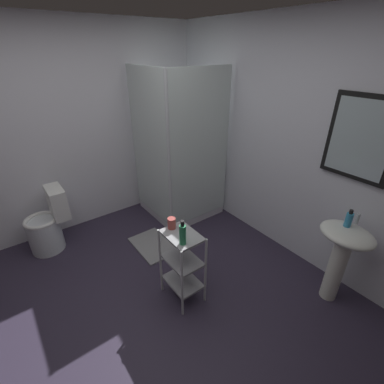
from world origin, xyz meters
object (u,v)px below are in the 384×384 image
(toilet, at_px, (48,226))
(rinse_cup, at_px, (172,223))
(body_wash_bottle_green, at_px, (183,234))
(hand_soap_bottle, at_px, (349,219))
(shower_stall, at_px, (178,185))
(storage_cart, at_px, (182,261))
(bath_mat, at_px, (153,245))
(pedestal_sink, at_px, (342,250))

(toilet, relative_size, rinse_cup, 7.42)
(body_wash_bottle_green, bearing_deg, hand_soap_bottle, 59.19)
(shower_stall, xyz_separation_m, storage_cart, (1.26, -0.82, -0.03))
(rinse_cup, bearing_deg, bath_mat, 167.96)
(hand_soap_bottle, distance_m, bath_mat, 2.14)
(hand_soap_bottle, height_order, bath_mat, hand_soap_bottle)
(hand_soap_bottle, bearing_deg, bath_mat, -148.58)
(toilet, distance_m, storage_cart, 1.77)
(pedestal_sink, xyz_separation_m, toilet, (-2.42, -1.99, -0.26))
(storage_cart, relative_size, hand_soap_bottle, 4.55)
(pedestal_sink, relative_size, hand_soap_bottle, 4.98)
(body_wash_bottle_green, bearing_deg, pedestal_sink, 57.82)
(shower_stall, xyz_separation_m, hand_soap_bottle, (2.10, 0.34, 0.42))
(body_wash_bottle_green, relative_size, bath_mat, 0.37)
(shower_stall, xyz_separation_m, rinse_cup, (1.13, -0.83, 0.33))
(pedestal_sink, height_order, toilet, pedestal_sink)
(hand_soap_bottle, distance_m, rinse_cup, 1.52)
(storage_cart, relative_size, body_wash_bottle_green, 3.31)
(pedestal_sink, xyz_separation_m, storage_cart, (-0.86, -1.14, -0.14))
(pedestal_sink, height_order, bath_mat, pedestal_sink)
(shower_stall, relative_size, body_wash_bottle_green, 8.95)
(rinse_cup, bearing_deg, pedestal_sink, 49.26)
(rinse_cup, xyz_separation_m, bath_mat, (-0.71, 0.15, -0.78))
(storage_cart, xyz_separation_m, bath_mat, (-0.84, 0.14, -0.43))
(toilet, bearing_deg, storage_cart, 28.62)
(body_wash_bottle_green, height_order, bath_mat, body_wash_bottle_green)
(body_wash_bottle_green, height_order, rinse_cup, body_wash_bottle_green)
(pedestal_sink, xyz_separation_m, hand_soap_bottle, (-0.03, 0.02, 0.30))
(hand_soap_bottle, height_order, rinse_cup, hand_soap_bottle)
(body_wash_bottle_green, bearing_deg, storage_cart, 149.11)
(shower_stall, height_order, body_wash_bottle_green, shower_stall)
(shower_stall, bearing_deg, rinse_cup, -36.38)
(pedestal_sink, bearing_deg, rinse_cup, -130.74)
(shower_stall, distance_m, body_wash_bottle_green, 1.67)
(shower_stall, relative_size, pedestal_sink, 2.47)
(rinse_cup, distance_m, bath_mat, 1.06)
(shower_stall, relative_size, hand_soap_bottle, 12.30)
(storage_cart, distance_m, rinse_cup, 0.38)
(rinse_cup, bearing_deg, storage_cart, 6.57)
(shower_stall, relative_size, storage_cart, 2.70)
(pedestal_sink, bearing_deg, shower_stall, -171.36)
(rinse_cup, height_order, bath_mat, rinse_cup)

